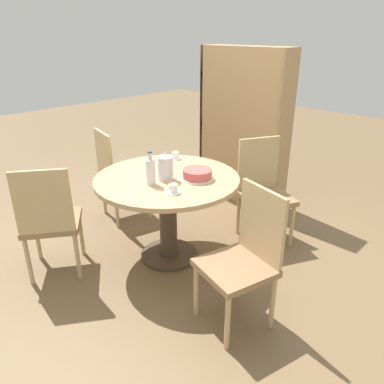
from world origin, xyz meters
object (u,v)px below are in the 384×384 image
(cup_a, at_px, (173,189))
(cup_b, at_px, (175,156))
(chair_c, at_px, (244,256))
(bookshelf, at_px, (241,130))
(chair_a, at_px, (118,174))
(chair_b, at_px, (50,219))
(coffee_pot, at_px, (165,167))
(chair_d, at_px, (263,189))
(water_bottle, at_px, (151,171))
(cake_main, at_px, (197,174))

(cup_a, relative_size, cup_b, 1.00)
(chair_c, relative_size, cup_a, 7.86)
(bookshelf, bearing_deg, cup_b, 93.05)
(chair_a, distance_m, cup_a, 1.25)
(cup_b, bearing_deg, chair_c, -24.24)
(chair_b, xyz_separation_m, chair_c, (1.38, 0.62, 0.00))
(chair_b, height_order, cup_b, chair_b)
(cup_b, bearing_deg, coffee_pot, -52.62)
(chair_a, bearing_deg, chair_d, -137.50)
(water_bottle, xyz_separation_m, cake_main, (0.18, 0.32, -0.07))
(bookshelf, bearing_deg, chair_d, 140.61)
(chair_c, bearing_deg, water_bottle, -164.08)
(water_bottle, bearing_deg, chair_a, 159.64)
(coffee_pot, distance_m, cake_main, 0.26)
(cake_main, height_order, cup_b, cake_main)
(chair_c, xyz_separation_m, coffee_pot, (-0.88, 0.13, 0.35))
(chair_b, distance_m, water_bottle, 0.86)
(chair_d, distance_m, bookshelf, 0.96)
(chair_c, xyz_separation_m, cup_a, (-0.64, -0.01, 0.28))
(chair_a, xyz_separation_m, coffee_pot, (0.93, -0.20, 0.35))
(coffee_pot, xyz_separation_m, cake_main, (0.18, 0.17, -0.06))
(chair_a, relative_size, water_bottle, 3.57)
(chair_b, bearing_deg, chair_d, -171.98)
(cup_b, bearing_deg, chair_a, -162.49)
(chair_a, bearing_deg, coffee_pot, -177.81)
(chair_d, xyz_separation_m, cup_b, (-0.64, -0.49, 0.28))
(coffee_pot, bearing_deg, chair_c, -8.66)
(bookshelf, distance_m, cup_a, 1.71)
(chair_a, distance_m, coffee_pot, 1.02)
(chair_b, bearing_deg, cup_b, -154.55)
(coffee_pot, bearing_deg, chair_b, -123.84)
(chair_d, bearing_deg, chair_b, -179.58)
(chair_d, height_order, cup_a, chair_d)
(chair_d, relative_size, cake_main, 3.61)
(chair_a, bearing_deg, cake_main, -167.03)
(cake_main, xyz_separation_m, cup_b, (-0.48, 0.22, -0.01))
(chair_c, bearing_deg, cup_a, -164.00)
(chair_a, distance_m, chair_c, 1.84)
(chair_d, bearing_deg, cup_a, -157.86)
(chair_b, relative_size, coffee_pot, 4.17)
(cake_main, relative_size, cup_a, 2.18)
(chair_c, relative_size, chair_d, 1.00)
(water_bottle, bearing_deg, chair_b, -129.71)
(chair_c, distance_m, chair_d, 1.15)
(coffee_pot, height_order, cake_main, coffee_pot)
(cup_a, xyz_separation_m, cup_b, (-0.54, 0.54, 0.00))
(chair_b, distance_m, chair_c, 1.51)
(chair_a, xyz_separation_m, bookshelf, (0.57, 1.26, 0.32))
(chair_a, relative_size, cup_a, 7.86)
(chair_d, distance_m, cup_a, 1.07)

